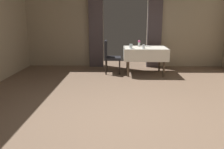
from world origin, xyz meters
The scene contains 8 objects.
ground centered at (0.00, 0.00, 0.00)m, with size 10.08×10.08×0.00m, color #7A604C.
wall_back centered at (0.00, 4.18, 1.51)m, with size 6.40×0.27×3.00m.
dining_table_mid centered at (0.53, 3.06, 0.64)m, with size 1.18×0.94×0.75m.
chair_mid_left centered at (-0.44, 3.12, 0.52)m, with size 0.44×0.44×0.93m.
flower_vase_mid centered at (0.38, 3.25, 0.85)m, with size 0.07×0.07×0.18m.
glass_mid_b centered at (0.13, 2.80, 0.81)m, with size 0.08×0.08×0.12m, color silver.
glass_mid_c centered at (0.46, 2.76, 0.81)m, with size 0.07×0.07×0.11m, color silver.
plate_mid_d centered at (0.63, 3.31, 0.76)m, with size 0.19×0.19×0.01m, color white.
Camera 1 is at (-0.20, -3.45, 1.54)m, focal length 37.70 mm.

